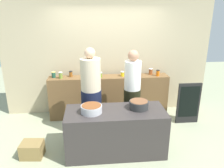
{
  "coord_description": "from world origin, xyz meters",
  "views": [
    {
      "loc": [
        -0.38,
        -3.7,
        2.47
      ],
      "look_at": [
        0.0,
        0.35,
        1.05
      ],
      "focal_mm": 36.02,
      "sensor_mm": 36.0,
      "label": 1
    }
  ],
  "objects_px": {
    "preserve_jar_3": "(91,74)",
    "bread_crate": "(32,149)",
    "preserve_jar_9": "(158,73)",
    "cook_in_cap": "(132,96)",
    "preserve_jar_1": "(61,75)",
    "cooking_pot_left": "(91,109)",
    "cook_with_tongs": "(91,98)",
    "preserve_jar_2": "(71,74)",
    "cooking_pot_center": "(139,105)",
    "preserve_jar_4": "(100,75)",
    "preserve_jar_0": "(54,75)",
    "preserve_jar_6": "(127,72)",
    "chalkboard_sign": "(188,103)",
    "preserve_jar_7": "(139,74)",
    "preserve_jar_5": "(122,74)",
    "preserve_jar_8": "(151,71)"
  },
  "relations": [
    {
      "from": "preserve_jar_3",
      "to": "bread_crate",
      "type": "relative_size",
      "value": 0.29
    },
    {
      "from": "preserve_jar_9",
      "to": "bread_crate",
      "type": "height_order",
      "value": "preserve_jar_9"
    },
    {
      "from": "preserve_jar_9",
      "to": "cook_in_cap",
      "type": "xyz_separation_m",
      "value": [
        -0.7,
        -0.66,
        -0.26
      ]
    },
    {
      "from": "preserve_jar_1",
      "to": "cooking_pot_left",
      "type": "height_order",
      "value": "preserve_jar_1"
    },
    {
      "from": "preserve_jar_3",
      "to": "cook_with_tongs",
      "type": "height_order",
      "value": "cook_with_tongs"
    },
    {
      "from": "cooking_pot_left",
      "to": "preserve_jar_2",
      "type": "bearing_deg",
      "value": 106.62
    },
    {
      "from": "preserve_jar_3",
      "to": "cook_in_cap",
      "type": "xyz_separation_m",
      "value": [
        0.8,
        -0.77,
        -0.25
      ]
    },
    {
      "from": "cooking_pot_center",
      "to": "preserve_jar_4",
      "type": "bearing_deg",
      "value": 114.8
    },
    {
      "from": "preserve_jar_0",
      "to": "preserve_jar_6",
      "type": "bearing_deg",
      "value": 0.87
    },
    {
      "from": "preserve_jar_1",
      "to": "cook_in_cap",
      "type": "relative_size",
      "value": 0.08
    },
    {
      "from": "preserve_jar_4",
      "to": "bread_crate",
      "type": "bearing_deg",
      "value": -132.14
    },
    {
      "from": "bread_crate",
      "to": "chalkboard_sign",
      "type": "xyz_separation_m",
      "value": [
        3.14,
        0.9,
        0.34
      ]
    },
    {
      "from": "preserve_jar_6",
      "to": "preserve_jar_9",
      "type": "distance_m",
      "value": 0.7
    },
    {
      "from": "preserve_jar_4",
      "to": "cook_in_cap",
      "type": "distance_m",
      "value": 0.95
    },
    {
      "from": "preserve_jar_0",
      "to": "preserve_jar_4",
      "type": "relative_size",
      "value": 1.16
    },
    {
      "from": "preserve_jar_7",
      "to": "cooking_pot_center",
      "type": "distance_m",
      "value": 1.36
    },
    {
      "from": "preserve_jar_0",
      "to": "cook_with_tongs",
      "type": "bearing_deg",
      "value": -47.24
    },
    {
      "from": "preserve_jar_2",
      "to": "preserve_jar_5",
      "type": "distance_m",
      "value": 1.15
    },
    {
      "from": "preserve_jar_3",
      "to": "preserve_jar_9",
      "type": "relative_size",
      "value": 0.77
    },
    {
      "from": "preserve_jar_8",
      "to": "bread_crate",
      "type": "bearing_deg",
      "value": -148.49
    },
    {
      "from": "preserve_jar_6",
      "to": "cook_with_tongs",
      "type": "height_order",
      "value": "cook_with_tongs"
    },
    {
      "from": "preserve_jar_5",
      "to": "chalkboard_sign",
      "type": "xyz_separation_m",
      "value": [
        1.39,
        -0.5,
        -0.56
      ]
    },
    {
      "from": "preserve_jar_4",
      "to": "cook_in_cap",
      "type": "bearing_deg",
      "value": -48.76
    },
    {
      "from": "cooking_pot_left",
      "to": "cook_in_cap",
      "type": "height_order",
      "value": "cook_in_cap"
    },
    {
      "from": "cooking_pot_left",
      "to": "preserve_jar_0",
      "type": "bearing_deg",
      "value": 119.2
    },
    {
      "from": "cook_in_cap",
      "to": "chalkboard_sign",
      "type": "height_order",
      "value": "cook_in_cap"
    },
    {
      "from": "cooking_pot_left",
      "to": "chalkboard_sign",
      "type": "bearing_deg",
      "value": 23.46
    },
    {
      "from": "preserve_jar_8",
      "to": "cook_in_cap",
      "type": "distance_m",
      "value": 1.01
    },
    {
      "from": "preserve_jar_7",
      "to": "chalkboard_sign",
      "type": "xyz_separation_m",
      "value": [
        1.02,
        -0.5,
        -0.55
      ]
    },
    {
      "from": "cook_with_tongs",
      "to": "chalkboard_sign",
      "type": "xyz_separation_m",
      "value": [
        2.1,
        0.33,
        -0.34
      ]
    },
    {
      "from": "preserve_jar_2",
      "to": "preserve_jar_9",
      "type": "distance_m",
      "value": 1.95
    },
    {
      "from": "preserve_jar_3",
      "to": "preserve_jar_9",
      "type": "distance_m",
      "value": 1.5
    },
    {
      "from": "preserve_jar_2",
      "to": "preserve_jar_3",
      "type": "relative_size",
      "value": 1.22
    },
    {
      "from": "cook_with_tongs",
      "to": "chalkboard_sign",
      "type": "height_order",
      "value": "cook_with_tongs"
    },
    {
      "from": "preserve_jar_6",
      "to": "preserve_jar_7",
      "type": "height_order",
      "value": "preserve_jar_6"
    },
    {
      "from": "preserve_jar_5",
      "to": "preserve_jar_6",
      "type": "distance_m",
      "value": 0.13
    },
    {
      "from": "preserve_jar_2",
      "to": "preserve_jar_5",
      "type": "height_order",
      "value": "preserve_jar_2"
    },
    {
      "from": "cooking_pot_center",
      "to": "chalkboard_sign",
      "type": "height_order",
      "value": "cooking_pot_center"
    },
    {
      "from": "preserve_jar_0",
      "to": "preserve_jar_8",
      "type": "xyz_separation_m",
      "value": [
        2.19,
        0.03,
        0.0
      ]
    },
    {
      "from": "preserve_jar_0",
      "to": "cook_with_tongs",
      "type": "distance_m",
      "value": 1.22
    },
    {
      "from": "preserve_jar_9",
      "to": "chalkboard_sign",
      "type": "bearing_deg",
      "value": -37.17
    },
    {
      "from": "preserve_jar_0",
      "to": "preserve_jar_1",
      "type": "bearing_deg",
      "value": -26.05
    },
    {
      "from": "cooking_pot_center",
      "to": "cook_with_tongs",
      "type": "relative_size",
      "value": 0.18
    },
    {
      "from": "preserve_jar_8",
      "to": "preserve_jar_1",
      "type": "bearing_deg",
      "value": -176.83
    },
    {
      "from": "preserve_jar_4",
      "to": "cooking_pot_center",
      "type": "height_order",
      "value": "preserve_jar_4"
    },
    {
      "from": "cooking_pot_center",
      "to": "cooking_pot_left",
      "type": "bearing_deg",
      "value": -174.47
    },
    {
      "from": "preserve_jar_4",
      "to": "preserve_jar_6",
      "type": "height_order",
      "value": "preserve_jar_6"
    },
    {
      "from": "preserve_jar_5",
      "to": "chalkboard_sign",
      "type": "height_order",
      "value": "preserve_jar_5"
    },
    {
      "from": "preserve_jar_3",
      "to": "cooking_pot_left",
      "type": "bearing_deg",
      "value": -90.41
    },
    {
      "from": "preserve_jar_1",
      "to": "preserve_jar_9",
      "type": "bearing_deg",
      "value": -0.57
    }
  ]
}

